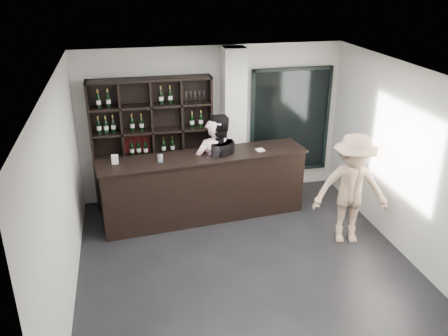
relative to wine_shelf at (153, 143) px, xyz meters
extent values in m
cube|color=black|center=(1.15, -2.57, -1.20)|extent=(5.00, 5.50, 0.01)
cube|color=silver|center=(1.50, -0.10, 0.25)|extent=(0.40, 0.40, 2.90)
cube|color=black|center=(2.70, 0.12, 0.20)|extent=(1.60, 0.08, 2.10)
cube|color=black|center=(2.70, 0.12, 0.20)|extent=(1.48, 0.02, 1.98)
cube|color=black|center=(0.80, -0.82, -0.62)|extent=(3.56, 0.67, 1.17)
cube|color=black|center=(0.80, -0.82, -0.01)|extent=(3.64, 0.75, 0.03)
imported|color=#FBCACF|center=(1.00, -0.72, -0.29)|extent=(0.73, 0.54, 1.82)
imported|color=black|center=(1.05, -0.72, -0.25)|extent=(1.06, 0.90, 1.89)
imported|color=tan|center=(2.95, -2.11, -0.27)|extent=(1.33, 0.95, 1.86)
cylinder|color=silver|center=(0.04, -0.95, 0.06)|extent=(0.12, 0.12, 0.12)
cube|color=white|center=(1.81, -0.81, 0.01)|extent=(0.15, 0.15, 0.02)
cube|color=white|center=(-0.69, -0.88, 0.08)|extent=(0.11, 0.07, 0.16)
camera|label=1|loc=(-0.49, -8.30, 3.00)|focal=38.00mm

